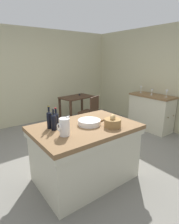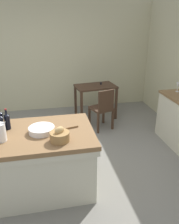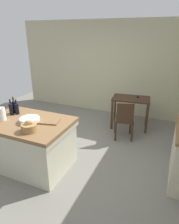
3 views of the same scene
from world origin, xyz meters
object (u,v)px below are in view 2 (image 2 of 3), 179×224
Objects in this scene: wash_bowl at (42,130)px; wine_bottle_green at (1,123)px; wine_bottle_amber at (0,120)px; writing_desk at (96,91)px; cutting_board at (64,125)px; bread_basket at (60,136)px; wooden_chair at (103,108)px; wine_bottle_dark at (7,121)px; island_table at (39,159)px; wine_glass_middle at (178,85)px; pitcher at (0,132)px.

wash_bowl is 1.12× the size of wine_bottle_green.
writing_desk is at bearing 49.27° from wine_bottle_amber.
cutting_board is (0.29, 0.12, -0.02)m from wash_bowl.
wine_bottle_green is (0.02, -0.10, -0.01)m from wine_bottle_amber.
wooden_chair is at bearing 61.30° from bread_basket.
wine_bottle_green is at bearing -135.80° from wine_bottle_dark.
wooden_chair is at bearing -89.60° from writing_desk.
island_table is 1.53× the size of writing_desk.
wash_bowl is at bearing -2.79° from island_table.
pitcher is at bearing -158.32° from wine_glass_middle.
writing_desk is at bearing 50.85° from wine_bottle_green.
wine_glass_middle is at bearing 29.89° from bread_basket.
island_table is 0.67m from pitcher.
wine_bottle_green reaches higher than pitcher.
pitcher reaches higher than wooden_chair.
wine_glass_middle is (2.55, 1.08, 0.14)m from wash_bowl.
pitcher reaches higher than wash_bowl.
bread_basket is 0.79m from wine_bottle_dark.
wine_glass_middle is (3.05, 0.96, 0.05)m from wine_bottle_green.
wash_bowl is (-1.23, -2.25, 0.26)m from writing_desk.
cutting_board is (0.37, 0.12, 0.41)m from island_table.
wine_bottle_green is at bearing 166.63° from wash_bowl.
bread_basket is 0.82× the size of wine_bottle_dark.
wine_bottle_dark reaches higher than writing_desk.
wooden_chair is 2.18m from bread_basket.
cutting_board is (-0.93, -2.12, 0.23)m from writing_desk.
wine_glass_middle is at bearing 21.68° from pitcher.
island_table is 8.08× the size of wine_glass_middle.
wine_bottle_dark reaches higher than pitcher.
writing_desk is 2.67m from wine_bottle_dark.
wooden_chair is 4.89× the size of wine_glass_middle.
bread_basket is at bearing -28.53° from wine_bottle_green.
wooden_chair is at bearing 40.35° from wine_bottle_dark.
pitcher reaches higher than wine_glass_middle.
island_table is at bearing 177.21° from wash_bowl.
cutting_board is 1.16× the size of wine_bottle_dark.
pitcher is 0.82m from cutting_board.
wine_glass_middle is (3.06, 0.86, 0.04)m from wine_bottle_amber.
island_table is 6.28× the size of bread_basket.
wash_bowl reaches higher than cutting_board.
bread_basket is (0.69, -0.14, -0.05)m from pitcher.
wine_bottle_amber is at bearing 154.62° from island_table.
bread_basket is at bearing -11.63° from pitcher.
pitcher is (-1.71, -1.73, 0.50)m from wooden_chair.
wine_bottle_green is (-0.80, -0.00, 0.11)m from cutting_board.
pitcher is at bearing -98.07° from wine_bottle_dark.
wine_glass_middle is (2.25, 0.95, 0.16)m from cutting_board.
wine_bottle_green reaches higher than wine_glass_middle.
wine_glass_middle reaches higher than island_table.
bread_basket is (0.21, -0.27, 0.03)m from wash_bowl.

